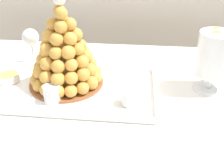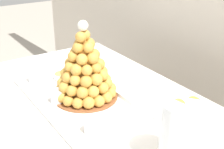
{
  "view_description": "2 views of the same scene",
  "coord_description": "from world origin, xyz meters",
  "views": [
    {
      "loc": [
        0.02,
        -0.83,
        1.26
      ],
      "look_at": [
        -0.06,
        -0.06,
        0.84
      ],
      "focal_mm": 42.54,
      "sensor_mm": 36.0,
      "label": 1
    },
    {
      "loc": [
        0.8,
        -0.54,
        1.39
      ],
      "look_at": [
        -0.05,
        0.02,
        0.93
      ],
      "focal_mm": 49.98,
      "sensor_mm": 36.0,
      "label": 2
    }
  ],
  "objects": [
    {
      "name": "serving_tray",
      "position": [
        -0.25,
        -0.03,
        0.75
      ],
      "size": [
        0.69,
        0.33,
        0.02
      ],
      "color": "white",
      "rests_on": "buffet_table"
    },
    {
      "name": "wine_glass",
      "position": [
        -0.43,
        0.18,
        0.87
      ],
      "size": [
        0.07,
        0.07,
        0.16
      ],
      "color": "silver",
      "rests_on": "buffet_table"
    },
    {
      "name": "macaron_goblet",
      "position": [
        0.29,
        0.04,
        0.88
      ],
      "size": [
        0.13,
        0.13,
        0.23
      ],
      "color": "white",
      "rests_on": "buffet_table"
    },
    {
      "name": "dessert_cup_centre",
      "position": [
        0.0,
        -0.09,
        0.78
      ],
      "size": [
        0.05,
        0.05,
        0.05
      ],
      "color": "silver",
      "rests_on": "serving_tray"
    },
    {
      "name": "croquembouche",
      "position": [
        -0.24,
        0.01,
        0.88
      ],
      "size": [
        0.27,
        0.27,
        0.33
      ],
      "color": "brown",
      "rests_on": "serving_tray"
    },
    {
      "name": "dessert_cup_mid_left",
      "position": [
        -0.26,
        -0.11,
        0.78
      ],
      "size": [
        0.06,
        0.06,
        0.06
      ],
      "color": "silver",
      "rests_on": "serving_tray"
    },
    {
      "name": "creme_brulee_ramekin",
      "position": [
        -0.47,
        0.01,
        0.77
      ],
      "size": [
        0.08,
        0.08,
        0.03
      ],
      "color": "white",
      "rests_on": "serving_tray"
    },
    {
      "name": "buffet_table",
      "position": [
        0.0,
        0.0,
        0.66
      ],
      "size": [
        1.73,
        0.9,
        0.75
      ],
      "color": "brown",
      "rests_on": "ground_plane"
    }
  ]
}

